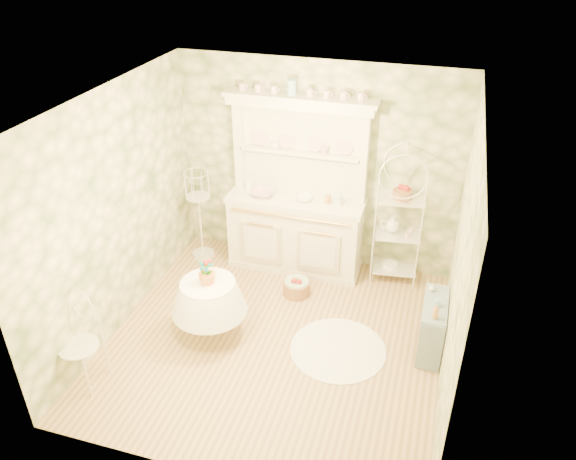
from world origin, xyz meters
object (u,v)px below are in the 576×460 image
(side_shelf, at_px, (433,325))
(cafe_chair, at_px, (78,343))
(bakers_rack, at_px, (400,216))
(floor_basket, at_px, (296,286))
(birdcage_stand, at_px, (199,210))
(kitchen_dresser, at_px, (296,189))
(round_table, at_px, (210,309))

(side_shelf, bearing_deg, cafe_chair, -155.29)
(bakers_rack, relative_size, floor_basket, 5.03)
(birdcage_stand, bearing_deg, kitchen_dresser, 5.79)
(bakers_rack, distance_m, round_table, 2.58)
(bakers_rack, xyz_separation_m, floor_basket, (-1.11, -0.72, -0.79))
(round_table, distance_m, floor_basket, 1.25)
(kitchen_dresser, distance_m, birdcage_stand, 1.37)
(side_shelf, bearing_deg, round_table, -168.23)
(birdcage_stand, xyz_separation_m, floor_basket, (1.49, -0.50, -0.60))
(cafe_chair, xyz_separation_m, floor_basket, (1.67, 2.02, -0.37))
(round_table, relative_size, birdcage_stand, 0.50)
(round_table, bearing_deg, birdcage_stand, 117.26)
(bakers_rack, relative_size, birdcage_stand, 1.28)
(cafe_chair, xyz_separation_m, birdcage_stand, (0.19, 2.52, 0.22))
(birdcage_stand, bearing_deg, side_shelf, -18.03)
(kitchen_dresser, height_order, bakers_rack, kitchen_dresser)
(cafe_chair, bearing_deg, birdcage_stand, 102.00)
(kitchen_dresser, xyz_separation_m, floor_basket, (0.19, -0.63, -1.03))
(floor_basket, bearing_deg, side_shelf, -17.68)
(bakers_rack, bearing_deg, kitchen_dresser, 177.52)
(round_table, xyz_separation_m, birdcage_stand, (-0.77, 1.50, 0.36))
(side_shelf, bearing_deg, kitchen_dresser, 148.79)
(round_table, xyz_separation_m, cafe_chair, (-0.96, -1.02, 0.13))
(side_shelf, relative_size, floor_basket, 2.03)
(kitchen_dresser, distance_m, cafe_chair, 3.11)
(round_table, bearing_deg, cafe_chair, -133.06)
(cafe_chair, bearing_deg, bakers_rack, 60.78)
(kitchen_dresser, relative_size, cafe_chair, 2.34)
(bakers_rack, height_order, side_shelf, bakers_rack)
(round_table, relative_size, cafe_chair, 0.73)
(birdcage_stand, bearing_deg, round_table, -62.74)
(side_shelf, xyz_separation_m, birdcage_stand, (-3.16, 1.03, 0.40))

